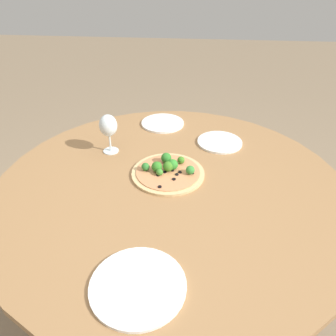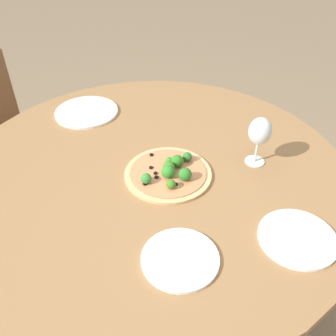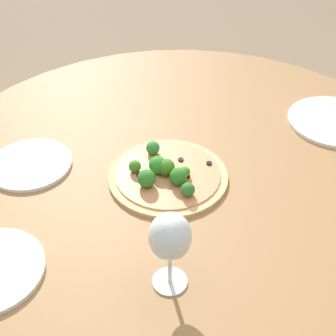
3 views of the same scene
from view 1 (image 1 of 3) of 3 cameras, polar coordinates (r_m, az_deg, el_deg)
name	(u,v)px [view 1 (image 1 of 3)]	position (r m, az deg, el deg)	size (l,w,h in m)	color
ground_plane	(170,304)	(1.83, 0.38, -22.64)	(12.00, 12.00, 0.00)	#847056
dining_table	(171,196)	(1.29, 0.50, -4.93)	(1.35, 1.35, 0.77)	olive
pizza	(168,171)	(1.30, -0.02, -0.46)	(0.29, 0.29, 0.06)	tan
wine_glass	(108,126)	(1.42, -10.36, 7.14)	(0.08, 0.08, 0.18)	silver
plate_near	(163,123)	(1.69, -0.94, 7.82)	(0.22, 0.22, 0.01)	white
plate_far	(138,285)	(0.93, -5.26, -19.70)	(0.26, 0.26, 0.01)	white
plate_side	(220,142)	(1.54, 8.99, 4.48)	(0.21, 0.21, 0.01)	white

